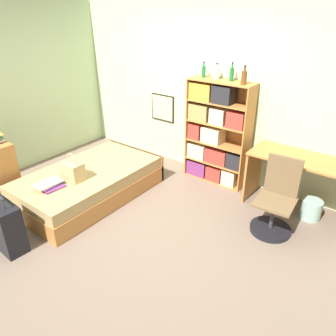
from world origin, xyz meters
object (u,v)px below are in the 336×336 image
Objects in this scene: bed at (90,183)px; bottle_clear at (232,74)px; handbag at (73,171)px; bottle_blue at (244,77)px; book_stack_on_bed at (50,185)px; bottle_brown at (217,73)px; desk_chair at (275,209)px; desk at (304,175)px; waste_bin at (311,209)px; bottle_green at (204,71)px; suitcase at (6,227)px; bookcase at (215,135)px.

bed is 2.49m from bottle_clear.
bottle_blue reaches higher than handbag.
book_stack_on_bed is 2.82m from bottle_clear.
bottle_blue is at bearing 53.10° from book_stack_on_bed.
bottle_brown is 2.03m from desk_chair.
bottle_clear reaches higher than desk.
desk_chair is (1.32, -0.75, -1.34)m from bottle_brown.
waste_bin is (2.71, 1.33, -0.08)m from bed.
book_stack_on_bed is 1.46× the size of bottle_blue.
bottle_blue is at bearing -6.56° from bottle_green.
handbag reaches higher than desk.
suitcase is at bearing -107.89° from bottle_brown.
handbag is at bearing -123.91° from bottle_clear.
bookcase is 7.04× the size of bottle_brown.
bottle_brown is (-0.07, 0.05, 0.90)m from bookcase.
bottle_clear is 0.97× the size of waste_bin.
bookcase is 1.39m from desk.
desk reaches higher than book_stack_on_bed.
bookcase reaches higher than handbag.
bottle_green reaches higher than handbag.
desk reaches higher than waste_bin.
bottle_blue is (1.56, 2.08, 1.20)m from book_stack_on_bed.
bookcase is 0.93m from bottle_clear.
book_stack_on_bed is at bearing -141.76° from desk.
handbag is 1.72× the size of bottle_brown.
bookcase is at bearing -36.42° from bottle_brown.
waste_bin is (1.84, -0.21, -1.51)m from bottle_green.
book_stack_on_bed is 1.37× the size of waste_bin.
bookcase is 6.11× the size of bottle_clear.
bottle_clear is at bearing 56.09° from handbag.
bookcase is (1.17, 2.12, 0.29)m from book_stack_on_bed.
desk_chair is (2.26, 2.14, 0.00)m from suitcase.
bottle_green is 0.16× the size of desk.
book_stack_on_bed is (-0.08, -0.31, -0.10)m from handbag.
bottle_brown is (0.93, 2.89, 1.34)m from suitcase.
suitcase is at bearing -133.87° from waste_bin.
suitcase is (0.15, -1.33, 0.08)m from bed.
bottle_blue is 1.48m from desk.
suitcase reaches higher than bed.
bottle_clear is at bearing 68.07° from suitcase.
suitcase is at bearing -136.56° from desk_chair.
bookcase is 1.12× the size of desk.
bottle_blue is at bearing 63.56° from suitcase.
bed is 2.53m from desk_chair.
bottle_green is (0.90, 2.16, 1.19)m from book_stack_on_bed.
handbag reaches higher than waste_bin.
bed is 2.90m from desk.
bottle_green is 0.20m from bottle_brown.
bottle_blue is 0.27× the size of desk_chair.
bottle_green is 1.01× the size of bottle_brown.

